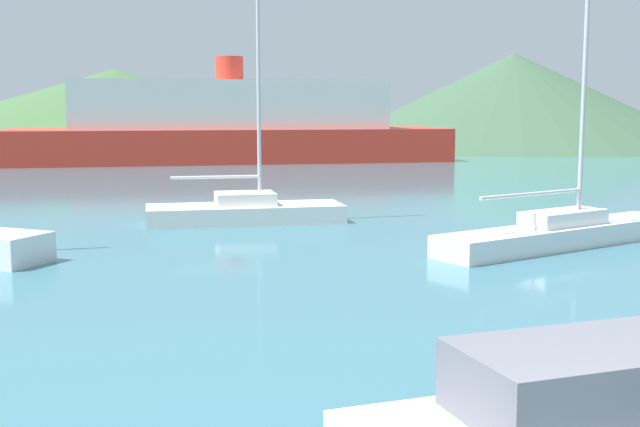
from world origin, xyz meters
TOP-DOWN VIEW (x-y plane):
  - sailboat_middle at (-0.42, 21.24)m, footprint 6.18×2.02m
  - sailboat_outer at (7.25, 15.14)m, footprint 8.14×4.40m
  - ferry_distant at (2.08, 50.50)m, footprint 29.37×7.75m
  - hill_central at (-6.10, 70.16)m, footprint 46.48×46.48m
  - hill_east at (30.61, 67.23)m, footprint 36.53×36.53m

SIDE VIEW (x-z plane):
  - sailboat_outer at x=7.25m, z-range -3.43..4.22m
  - sailboat_middle at x=-0.42m, z-range -4.59..5.45m
  - ferry_distant at x=2.08m, z-range -1.12..5.88m
  - hill_central at x=-6.10m, z-range 0.00..7.03m
  - hill_east at x=30.61m, z-range 0.00..8.71m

